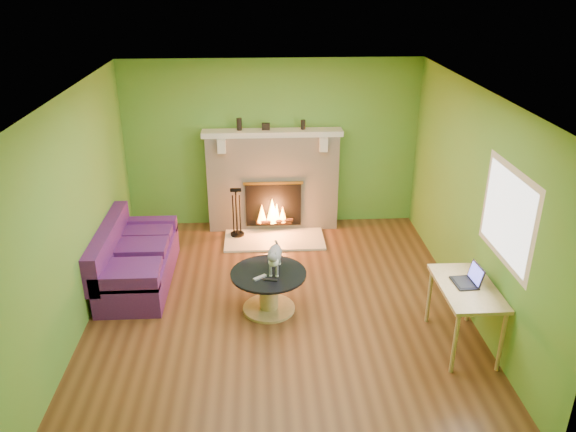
# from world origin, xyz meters

# --- Properties ---
(floor) EXTENTS (5.00, 5.00, 0.00)m
(floor) POSITION_xyz_m (0.00, 0.00, 0.00)
(floor) COLOR #562F18
(floor) RESTS_ON ground
(ceiling) EXTENTS (5.00, 5.00, 0.00)m
(ceiling) POSITION_xyz_m (0.00, 0.00, 2.60)
(ceiling) COLOR white
(ceiling) RESTS_ON wall_back
(wall_back) EXTENTS (5.00, 0.00, 5.00)m
(wall_back) POSITION_xyz_m (0.00, 2.50, 1.30)
(wall_back) COLOR #5E9330
(wall_back) RESTS_ON floor
(wall_front) EXTENTS (5.00, 0.00, 5.00)m
(wall_front) POSITION_xyz_m (0.00, -2.50, 1.30)
(wall_front) COLOR #5E9330
(wall_front) RESTS_ON floor
(wall_left) EXTENTS (0.00, 5.00, 5.00)m
(wall_left) POSITION_xyz_m (-2.25, 0.00, 1.30)
(wall_left) COLOR #5E9330
(wall_left) RESTS_ON floor
(wall_right) EXTENTS (0.00, 5.00, 5.00)m
(wall_right) POSITION_xyz_m (2.25, 0.00, 1.30)
(wall_right) COLOR #5E9330
(wall_right) RESTS_ON floor
(window_frame) EXTENTS (0.00, 1.20, 1.20)m
(window_frame) POSITION_xyz_m (2.24, -0.90, 1.55)
(window_frame) COLOR silver
(window_frame) RESTS_ON wall_right
(window_pane) EXTENTS (0.00, 1.06, 1.06)m
(window_pane) POSITION_xyz_m (2.23, -0.90, 1.55)
(window_pane) COLOR white
(window_pane) RESTS_ON wall_right
(fireplace) EXTENTS (2.10, 0.46, 1.58)m
(fireplace) POSITION_xyz_m (0.00, 2.32, 0.77)
(fireplace) COLOR beige
(fireplace) RESTS_ON floor
(hearth) EXTENTS (1.50, 0.75, 0.03)m
(hearth) POSITION_xyz_m (0.00, 1.80, 0.01)
(hearth) COLOR beige
(hearth) RESTS_ON floor
(mantel) EXTENTS (2.10, 0.28, 0.08)m
(mantel) POSITION_xyz_m (0.00, 2.30, 1.54)
(mantel) COLOR beige
(mantel) RESTS_ON fireplace
(sofa) EXTENTS (0.85, 1.77, 0.79)m
(sofa) POSITION_xyz_m (-1.86, 0.68, 0.31)
(sofa) COLOR #4A1962
(sofa) RESTS_ON floor
(coffee_table) EXTENTS (0.90, 0.90, 0.51)m
(coffee_table) POSITION_xyz_m (-0.13, -0.08, 0.29)
(coffee_table) COLOR tan
(coffee_table) RESTS_ON floor
(desk) EXTENTS (0.58, 1.00, 0.74)m
(desk) POSITION_xyz_m (1.95, -0.88, 0.65)
(desk) COLOR tan
(desk) RESTS_ON floor
(cat) EXTENTS (0.28, 0.60, 0.36)m
(cat) POSITION_xyz_m (-0.05, -0.03, 0.69)
(cat) COLOR slate
(cat) RESTS_ON coffee_table
(remote_silver) EXTENTS (0.16, 0.14, 0.02)m
(remote_silver) POSITION_xyz_m (-0.23, -0.20, 0.52)
(remote_silver) COLOR gray
(remote_silver) RESTS_ON coffee_table
(remote_black) EXTENTS (0.17, 0.08, 0.02)m
(remote_black) POSITION_xyz_m (-0.11, -0.26, 0.52)
(remote_black) COLOR black
(remote_black) RESTS_ON coffee_table
(laptop) EXTENTS (0.28, 0.31, 0.22)m
(laptop) POSITION_xyz_m (1.93, -0.83, 0.85)
(laptop) COLOR black
(laptop) RESTS_ON desk
(fire_tools) EXTENTS (0.21, 0.21, 0.77)m
(fire_tools) POSITION_xyz_m (-0.56, 1.95, 0.42)
(fire_tools) COLOR black
(fire_tools) RESTS_ON hearth
(mantel_vase_left) EXTENTS (0.08, 0.08, 0.18)m
(mantel_vase_left) POSITION_xyz_m (-0.49, 2.33, 1.67)
(mantel_vase_left) COLOR black
(mantel_vase_left) RESTS_ON mantel
(mantel_vase_right) EXTENTS (0.07, 0.07, 0.14)m
(mantel_vase_right) POSITION_xyz_m (0.46, 2.33, 1.65)
(mantel_vase_right) COLOR black
(mantel_vase_right) RESTS_ON mantel
(mantel_box) EXTENTS (0.12, 0.08, 0.10)m
(mantel_box) POSITION_xyz_m (-0.09, 2.33, 1.63)
(mantel_box) COLOR black
(mantel_box) RESTS_ON mantel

